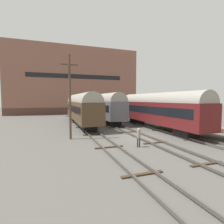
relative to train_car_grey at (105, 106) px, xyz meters
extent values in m
plane|color=#56544F|center=(0.00, -13.90, -3.07)|extent=(200.00, 200.00, 0.00)
cube|color=#4C4742|center=(-5.52, -13.90, -2.89)|extent=(0.08, 60.00, 0.16)
cube|color=#4C4742|center=(-4.08, -13.90, -2.89)|extent=(0.08, 60.00, 0.16)
cube|color=#3D2D1E|center=(-4.80, -22.90, -3.02)|extent=(2.60, 0.24, 0.10)
cube|color=#3D2D1E|center=(-4.80, -16.90, -3.02)|extent=(2.60, 0.24, 0.10)
cube|color=#3D2D1E|center=(-4.80, -10.90, -3.02)|extent=(2.60, 0.24, 0.10)
cube|color=#3D2D1E|center=(-4.80, -4.90, -3.02)|extent=(2.60, 0.24, 0.10)
cube|color=#3D2D1E|center=(-4.80, 1.10, -3.02)|extent=(2.60, 0.24, 0.10)
cube|color=#3D2D1E|center=(-4.80, 7.10, -3.02)|extent=(2.60, 0.24, 0.10)
cube|color=#3D2D1E|center=(-4.80, 13.10, -3.02)|extent=(2.60, 0.24, 0.10)
cube|color=#4C4742|center=(-0.72, -13.90, -2.89)|extent=(0.08, 60.00, 0.16)
cube|color=#4C4742|center=(0.72, -13.90, -2.89)|extent=(0.08, 60.00, 0.16)
cube|color=#3D2D1E|center=(0.00, -22.90, -3.02)|extent=(2.60, 0.24, 0.10)
cube|color=#3D2D1E|center=(0.00, -16.90, -3.02)|extent=(2.60, 0.24, 0.10)
cube|color=#3D2D1E|center=(0.00, -10.90, -3.02)|extent=(2.60, 0.24, 0.10)
cube|color=#3D2D1E|center=(0.00, -4.90, -3.02)|extent=(2.60, 0.24, 0.10)
cube|color=#3D2D1E|center=(0.00, 1.10, -3.02)|extent=(2.60, 0.24, 0.10)
cube|color=#3D2D1E|center=(0.00, 7.10, -3.02)|extent=(2.60, 0.24, 0.10)
cube|color=#3D2D1E|center=(0.00, 13.10, -3.02)|extent=(2.60, 0.24, 0.10)
cube|color=#4C4742|center=(4.08, -13.90, -2.89)|extent=(0.08, 60.00, 0.16)
cube|color=#4C4742|center=(5.52, -13.90, -2.89)|extent=(0.08, 60.00, 0.16)
cube|color=#3D2D1E|center=(4.80, -16.90, -3.02)|extent=(2.60, 0.24, 0.10)
cube|color=#3D2D1E|center=(4.80, -10.90, -3.02)|extent=(2.60, 0.24, 0.10)
cube|color=#3D2D1E|center=(4.80, -4.90, -3.02)|extent=(2.60, 0.24, 0.10)
cube|color=#3D2D1E|center=(4.80, 1.10, -3.02)|extent=(2.60, 0.24, 0.10)
cube|color=#3D2D1E|center=(4.80, 7.10, -3.02)|extent=(2.60, 0.24, 0.10)
cube|color=#3D2D1E|center=(4.80, 13.10, -3.02)|extent=(2.60, 0.24, 0.10)
cube|color=black|center=(0.00, 4.90, -2.57)|extent=(1.80, 2.40, 1.00)
cube|color=black|center=(0.00, -4.90, -2.57)|extent=(1.80, 2.40, 1.00)
cube|color=slate|center=(0.00, 0.00, -0.58)|extent=(2.99, 15.09, 2.99)
cube|color=black|center=(0.00, 0.00, -0.22)|extent=(3.03, 13.88, 1.08)
cylinder|color=gray|center=(0.00, 0.00, 0.92)|extent=(2.84, 14.79, 2.84)
cube|color=black|center=(-4.80, 3.41, -2.57)|extent=(1.80, 2.40, 1.00)
cube|color=black|center=(-4.80, -8.07, -2.57)|extent=(1.80, 2.40, 1.00)
cube|color=#4C3823|center=(-4.80, -2.33, -0.62)|extent=(2.92, 17.66, 2.90)
cube|color=black|center=(-4.80, -2.33, -0.27)|extent=(2.96, 16.24, 1.05)
cylinder|color=gray|center=(-4.80, -2.33, 0.83)|extent=(2.78, 17.30, 2.78)
cube|color=black|center=(4.80, -3.81, -2.57)|extent=(1.80, 2.40, 1.00)
cube|color=black|center=(4.80, -15.72, -2.57)|extent=(1.80, 2.40, 1.00)
cube|color=#5B1919|center=(4.80, -9.77, -0.61)|extent=(2.83, 18.33, 2.92)
cube|color=black|center=(4.80, -9.77, -0.26)|extent=(2.87, 16.86, 1.05)
cylinder|color=gray|center=(4.80, -9.77, 0.85)|extent=(2.68, 17.96, 2.68)
cube|color=#8C704C|center=(7.57, -14.14, -2.01)|extent=(2.89, 11.23, 0.10)
cylinder|color=brown|center=(6.27, -8.67, -2.56)|extent=(0.20, 0.20, 1.01)
cylinder|color=brown|center=(8.86, -8.67, -2.56)|extent=(0.20, 0.20, 1.01)
cylinder|color=brown|center=(6.27, -14.14, -2.56)|extent=(0.20, 0.20, 1.01)
cylinder|color=brown|center=(8.86, -14.14, -2.56)|extent=(0.20, 0.20, 1.01)
cube|color=brown|center=(7.60, -16.86, -1.53)|extent=(1.40, 0.40, 0.06)
cube|color=brown|center=(7.60, -16.69, -1.27)|extent=(1.40, 0.06, 0.45)
cube|color=black|center=(7.00, -16.86, -1.76)|extent=(0.06, 0.40, 0.40)
cube|color=black|center=(8.19, -16.86, -1.76)|extent=(0.06, 0.40, 0.40)
cylinder|color=#282833|center=(-2.34, -17.61, -2.66)|extent=(0.12, 0.12, 0.83)
cylinder|color=#282833|center=(-2.14, -17.61, -2.66)|extent=(0.12, 0.12, 0.83)
cylinder|color=gray|center=(-2.24, -17.61, -1.90)|extent=(0.32, 0.32, 0.69)
sphere|color=tan|center=(-2.24, -17.61, -1.44)|extent=(0.22, 0.22, 0.22)
cylinder|color=#473828|center=(-7.69, -12.32, 1.46)|extent=(0.24, 0.24, 9.06)
cube|color=#473828|center=(-7.69, -12.32, 4.90)|extent=(1.80, 0.12, 0.12)
cube|color=#4F342A|center=(-2.32, 25.49, -2.08)|extent=(38.49, 10.52, 1.99)
cube|color=brown|center=(-2.32, 25.49, 7.87)|extent=(38.49, 10.52, 17.90)
cube|color=black|center=(-2.32, 20.18, 7.87)|extent=(26.94, 0.10, 1.20)
camera|label=1|loc=(-9.65, -31.44, 1.26)|focal=28.00mm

